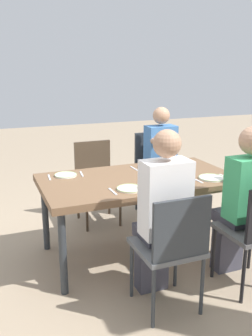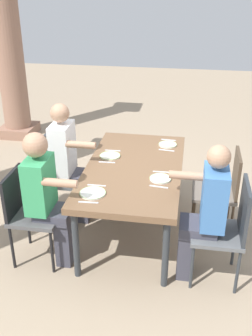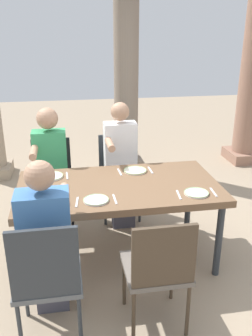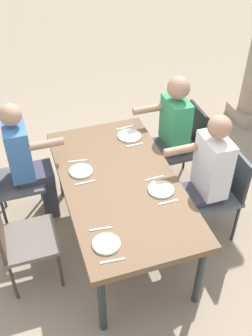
{
  "view_description": "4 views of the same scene",
  "coord_description": "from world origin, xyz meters",
  "px_view_note": "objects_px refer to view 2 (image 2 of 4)",
  "views": [
    {
      "loc": [
        1.28,
        2.91,
        1.72
      ],
      "look_at": [
        0.09,
        -0.08,
        0.82
      ],
      "focal_mm": 39.31,
      "sensor_mm": 36.0,
      "label": 1
    },
    {
      "loc": [
        -3.53,
        -0.51,
        2.5
      ],
      "look_at": [
        -0.15,
        0.06,
        0.8
      ],
      "focal_mm": 42.71,
      "sensor_mm": 36.0,
      "label": 2
    },
    {
      "loc": [
        -0.43,
        -2.87,
        2.04
      ],
      "look_at": [
        0.08,
        0.09,
        0.87
      ],
      "focal_mm": 38.82,
      "sensor_mm": 36.0,
      "label": 3
    },
    {
      "loc": [
        2.36,
        -0.72,
        2.96
      ],
      "look_at": [
        -0.12,
        0.09,
        0.78
      ],
      "focal_mm": 42.52,
      "sensor_mm": 36.0,
      "label": 4
    }
  ],
  "objects_px": {
    "chair_west_north": "(28,209)",
    "diner_woman_green": "(69,160)",
    "diner_guest_third": "(47,196)",
    "stone_column_far": "(8,44)",
    "diner_man_white": "(205,210)",
    "chair_mid_north": "(54,173)",
    "plate_2": "(110,156)",
    "dining_table": "(134,172)",
    "plate_3": "(168,144)",
    "chair_west_south": "(228,226)",
    "plate_1": "(160,179)",
    "plate_0": "(93,193)",
    "chair_mid_south": "(223,187)"
  },
  "relations": [
    {
      "from": "chair_west_north",
      "to": "diner_woman_green",
      "type": "height_order",
      "value": "diner_woman_green"
    },
    {
      "from": "diner_guest_third",
      "to": "stone_column_far",
      "type": "distance_m",
      "value": 3.53
    },
    {
      "from": "diner_woman_green",
      "to": "diner_man_white",
      "type": "distance_m",
      "value": 1.58
    },
    {
      "from": "chair_mid_north",
      "to": "diner_woman_green",
      "type": "relative_size",
      "value": 0.69
    },
    {
      "from": "plate_2",
      "to": "diner_man_white",
      "type": "bearing_deg",
      "value": -129.27
    },
    {
      "from": "dining_table",
      "to": "diner_woman_green",
      "type": "bearing_deg",
      "value": 79.55
    },
    {
      "from": "diner_guest_third",
      "to": "chair_west_north",
      "type": "bearing_deg",
      "value": 89.15
    },
    {
      "from": "dining_table",
      "to": "diner_man_white",
      "type": "bearing_deg",
      "value": -130.79
    },
    {
      "from": "chair_west_north",
      "to": "plate_3",
      "type": "height_order",
      "value": "chair_west_north"
    },
    {
      "from": "chair_west_south",
      "to": "chair_mid_north",
      "type": "relative_size",
      "value": 1.06
    },
    {
      "from": "chair_west_south",
      "to": "stone_column_far",
      "type": "xyz_separation_m",
      "value": [
        3.03,
        3.22,
        0.95
      ]
    },
    {
      "from": "dining_table",
      "to": "chair_west_south",
      "type": "relative_size",
      "value": 1.83
    },
    {
      "from": "diner_guest_third",
      "to": "plate_1",
      "type": "distance_m",
      "value": 1.05
    },
    {
      "from": "plate_0",
      "to": "chair_west_south",
      "type": "bearing_deg",
      "value": -90.52
    },
    {
      "from": "plate_1",
      "to": "diner_guest_third",
      "type": "bearing_deg",
      "value": 111.34
    },
    {
      "from": "chair_mid_south",
      "to": "plate_2",
      "type": "xyz_separation_m",
      "value": [
        0.07,
        1.18,
        0.23
      ]
    },
    {
      "from": "diner_man_white",
      "to": "diner_guest_third",
      "type": "bearing_deg",
      "value": 90.25
    },
    {
      "from": "diner_guest_third",
      "to": "plate_3",
      "type": "height_order",
      "value": "diner_guest_third"
    },
    {
      "from": "chair_west_north",
      "to": "plate_0",
      "type": "xyz_separation_m",
      "value": [
        0.01,
        -0.61,
        0.23
      ]
    },
    {
      "from": "chair_mid_north",
      "to": "plate_3",
      "type": "bearing_deg",
      "value": -68.35
    },
    {
      "from": "chair_west_south",
      "to": "diner_man_white",
      "type": "relative_size",
      "value": 0.75
    },
    {
      "from": "stone_column_far",
      "to": "plate_3",
      "type": "bearing_deg",
      "value": -124.89
    },
    {
      "from": "chair_mid_north",
      "to": "plate_2",
      "type": "bearing_deg",
      "value": -83.72
    },
    {
      "from": "chair_mid_north",
      "to": "plate_3",
      "type": "xyz_separation_m",
      "value": [
        0.47,
        -1.18,
        0.22
      ]
    },
    {
      "from": "dining_table",
      "to": "plate_0",
      "type": "height_order",
      "value": "plate_0"
    },
    {
      "from": "chair_west_north",
      "to": "chair_west_south",
      "type": "bearing_deg",
      "value": -90.0
    },
    {
      "from": "dining_table",
      "to": "stone_column_far",
      "type": "distance_m",
      "value": 3.45
    },
    {
      "from": "diner_woman_green",
      "to": "plate_3",
      "type": "height_order",
      "value": "diner_woman_green"
    },
    {
      "from": "diner_man_white",
      "to": "chair_mid_north",
      "type": "bearing_deg",
      "value": 65.19
    },
    {
      "from": "chair_west_north",
      "to": "diner_woman_green",
      "type": "relative_size",
      "value": 0.68
    },
    {
      "from": "diner_woman_green",
      "to": "diner_man_white",
      "type": "bearing_deg",
      "value": -117.46
    },
    {
      "from": "chair_mid_south",
      "to": "plate_0",
      "type": "xyz_separation_m",
      "value": [
        -0.73,
        1.17,
        0.23
      ]
    },
    {
      "from": "diner_man_white",
      "to": "stone_column_far",
      "type": "bearing_deg",
      "value": 44.91
    },
    {
      "from": "chair_west_south",
      "to": "diner_woman_green",
      "type": "height_order",
      "value": "diner_woman_green"
    },
    {
      "from": "stone_column_far",
      "to": "chair_west_south",
      "type": "bearing_deg",
      "value": -133.25
    },
    {
      "from": "plate_1",
      "to": "plate_2",
      "type": "relative_size",
      "value": 0.92
    },
    {
      "from": "chair_west_south",
      "to": "plate_1",
      "type": "relative_size",
      "value": 4.72
    },
    {
      "from": "diner_man_white",
      "to": "diner_guest_third",
      "type": "xyz_separation_m",
      "value": [
        -0.01,
        1.39,
        0.02
      ]
    },
    {
      "from": "stone_column_far",
      "to": "plate_3",
      "type": "relative_size",
      "value": 14.88
    },
    {
      "from": "diner_guest_third",
      "to": "stone_column_far",
      "type": "relative_size",
      "value": 0.43
    },
    {
      "from": "diner_woman_green",
      "to": "plate_3",
      "type": "distance_m",
      "value": 1.11
    },
    {
      "from": "plate_1",
      "to": "plate_3",
      "type": "xyz_separation_m",
      "value": [
        0.83,
        -0.01,
        -0.0
      ]
    },
    {
      "from": "dining_table",
      "to": "stone_column_far",
      "type": "bearing_deg",
      "value": 43.73
    },
    {
      "from": "plate_2",
      "to": "plate_0",
      "type": "bearing_deg",
      "value": -179.46
    },
    {
      "from": "stone_column_far",
      "to": "plate_3",
      "type": "distance_m",
      "value": 3.27
    },
    {
      "from": "stone_column_far",
      "to": "plate_1",
      "type": "relative_size",
      "value": 14.95
    },
    {
      "from": "plate_0",
      "to": "dining_table",
      "type": "bearing_deg",
      "value": -25.05
    },
    {
      "from": "dining_table",
      "to": "plate_0",
      "type": "bearing_deg",
      "value": 154.95
    },
    {
      "from": "chair_mid_north",
      "to": "diner_man_white",
      "type": "xyz_separation_m",
      "value": [
        -0.73,
        -1.59,
        0.15
      ]
    },
    {
      "from": "chair_mid_south",
      "to": "stone_column_far",
      "type": "xyz_separation_m",
      "value": [
        2.29,
        3.21,
        0.97
      ]
    }
  ]
}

